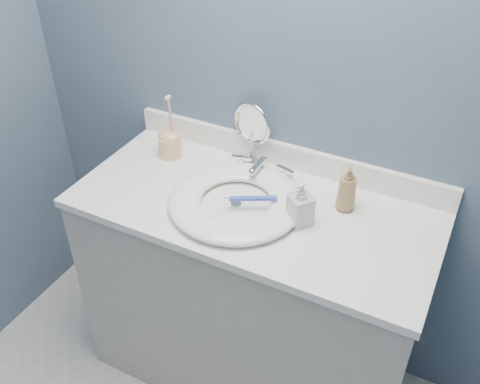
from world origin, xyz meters
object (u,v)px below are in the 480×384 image
Objects in this scene: soap_bottle_amber at (347,188)px; toothbrush_holder at (170,142)px; makeup_mirror at (252,130)px; soap_bottle_clear at (301,204)px.

toothbrush_holder reaches higher than soap_bottle_amber.
soap_bottle_amber is at bearing -2.58° from makeup_mirror.
toothbrush_holder is (-0.69, 0.01, -0.03)m from soap_bottle_amber.
soap_bottle_clear is at bearing -130.23° from soap_bottle_amber.
toothbrush_holder is (-0.29, -0.10, -0.07)m from makeup_mirror.
toothbrush_holder is (-0.58, 0.15, -0.02)m from soap_bottle_clear.
makeup_mirror is 0.32m from toothbrush_holder.
makeup_mirror is 0.95× the size of toothbrush_holder.
makeup_mirror is 1.43× the size of soap_bottle_amber.
soap_bottle_amber is at bearing -1.05° from toothbrush_holder.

